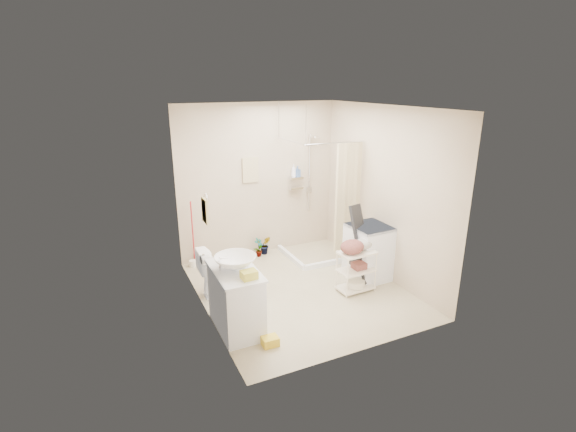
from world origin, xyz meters
The scene contains 23 objects.
floor centered at (0.00, 0.00, 0.00)m, with size 3.20×3.20×0.00m, color #C4B893.
ceiling centered at (0.00, 0.00, 2.60)m, with size 2.80×3.20×0.04m, color silver.
wall_back centered at (0.00, 1.60, 1.30)m, with size 2.80×0.04×2.60m, color beige.
wall_front centered at (0.00, -1.60, 1.30)m, with size 2.80×0.04×2.60m, color beige.
wall_left centered at (-1.40, 0.00, 1.30)m, with size 0.04×3.20×2.60m, color beige.
wall_right centered at (1.40, 0.00, 1.30)m, with size 0.04×3.20×2.60m, color beige.
vanity centered at (-1.16, -0.56, 0.40)m, with size 0.50×0.90×0.79m, color silver.
sink centered at (-1.15, -0.56, 0.88)m, with size 0.50×0.50×0.17m, color white.
counter_basket centered at (-1.09, -0.86, 0.84)m, with size 0.18×0.14×0.10m, color gold.
floor_basket centered at (-0.93, -1.07, 0.07)m, with size 0.27×0.21×0.15m, color yellow.
toilet centered at (-1.04, 0.38, 0.35)m, with size 0.39×0.69×0.70m, color white.
mop centered at (-1.25, 1.46, 0.57)m, with size 0.11×0.11×1.14m, color red, non-canonical shape.
potted_plant_a centered at (-0.11, 1.38, 0.17)m, with size 0.18×0.12×0.34m, color brown.
potted_plant_b centered at (0.04, 1.45, 0.17)m, with size 0.18×0.15×0.33m, color brown.
hanging_towel centered at (-0.15, 1.58, 1.50)m, with size 0.28×0.03×0.42m, color #C6BD8C.
towel_ring centered at (-1.38, -0.20, 1.47)m, with size 0.04×0.22×0.34m, color #DCCD88, non-canonical shape.
tp_holder centered at (-1.36, 0.05, 0.72)m, with size 0.08×0.12×0.14m, color white, non-canonical shape.
shower centered at (0.85, 1.05, 1.05)m, with size 1.10×1.10×2.10m, color white, non-canonical shape.
shampoo_bottle_a centered at (0.63, 1.53, 1.43)m, with size 0.08×0.08×0.22m, color white.
shampoo_bottle_b centered at (0.70, 1.53, 1.41)m, with size 0.08×0.09×0.18m, color #44659C.
washing_machine centered at (1.14, -0.08, 0.43)m, with size 0.58×0.60×0.85m, color white.
laundry_rack centered at (0.72, -0.36, 0.36)m, with size 0.53×0.31×0.73m, color white, non-canonical shape.
ironing_board centered at (0.96, -0.13, 0.61)m, with size 0.35×0.10×1.22m, color black, non-canonical shape.
Camera 1 is at (-2.49, -4.90, 2.91)m, focal length 26.00 mm.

